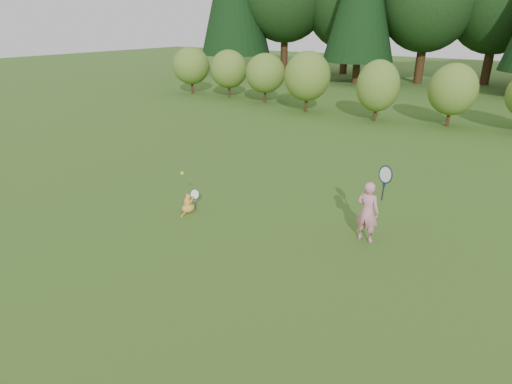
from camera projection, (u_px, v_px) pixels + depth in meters
The scene contains 5 objects.
ground at pixel (227, 232), 9.04m from camera, with size 100.00×100.00×0.00m, color #335417.
shrub_row at pixel (412, 89), 18.46m from camera, with size 28.00×3.00×2.80m, color #4E7022, non-canonical shape.
child at pixel (368, 211), 8.46m from camera, with size 0.71×0.40×1.90m.
cat at pixel (188, 202), 9.94m from camera, with size 0.33×0.65×0.60m.
tennis_ball at pixel (182, 173), 9.61m from camera, with size 0.08×0.08×0.08m.
Camera 1 is at (5.07, -6.30, 4.16)m, focal length 30.00 mm.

